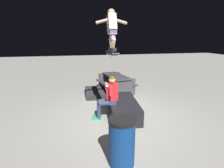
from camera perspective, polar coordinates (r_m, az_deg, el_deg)
The scene contains 8 objects.
ground_plane at distance 5.50m, azimuth 2.31°, elevation -10.91°, with size 40.00×40.00×0.00m, color gray.
ledge_box_main at distance 5.65m, azimuth 3.54°, elevation -7.58°, with size 1.83×0.84×0.47m, color black.
person_sitting_on_ledge at distance 5.23m, azimuth -1.15°, elevation -3.73°, with size 0.60×0.77×1.31m.
skateboard at distance 5.07m, azimuth 0.09°, elevation 9.82°, with size 1.02×0.22×0.13m.
skater_airborne at distance 5.12m, azimuth -0.04°, elevation 17.56°, with size 0.62×0.89×1.12m.
kicker_ramp at distance 7.54m, azimuth -5.16°, elevation -3.28°, with size 1.26×0.90×0.36m.
picnic_table_back at distance 7.96m, azimuth 1.24°, elevation 1.04°, with size 1.90×1.60×0.75m.
trash_bin at distance 3.53m, azimuth 3.15°, elevation -17.99°, with size 0.52×0.52×0.94m.
Camera 1 is at (-4.79, 1.31, 2.38)m, focal length 28.48 mm.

